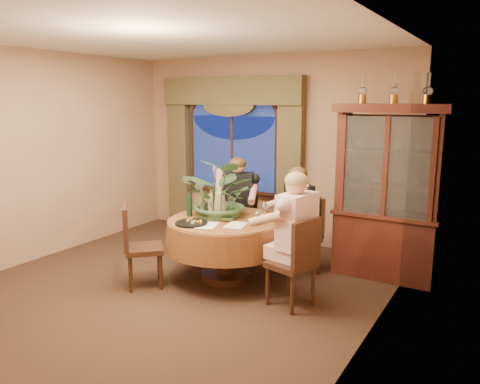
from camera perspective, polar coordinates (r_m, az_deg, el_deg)
The scene contains 35 objects.
floor at distance 5.51m, azimuth -8.99°, elevation -11.92°, with size 5.00×5.00×0.00m, color black.
wall_back at distance 7.21m, azimuth 3.45°, elevation 5.21°, with size 4.50×4.50×0.00m, color #9D7154.
wall_right at distance 4.08m, azimuth 15.53°, elevation 0.12°, with size 5.00×5.00×0.00m, color #9D7154.
ceiling at distance 5.11m, azimuth -10.00°, elevation 18.31°, with size 5.00×5.00×0.00m, color white.
window at distance 7.45m, azimuth -0.92°, elevation 4.66°, with size 1.62×0.10×1.32m, color navy, non-canonical shape.
arched_transom at distance 7.40m, azimuth -0.94°, elevation 10.67°, with size 1.60×0.06×0.44m, color navy, non-canonical shape.
drapery_left at distance 8.01m, azimuth -7.42°, elevation 4.17°, with size 0.38×0.14×2.32m, color #473F26.
drapery_right at distance 6.94m, azimuth 6.14°, elevation 3.10°, with size 0.38×0.14×2.32m, color #473F26.
swag_valance at distance 7.33m, azimuth -1.28°, elevation 12.22°, with size 2.45×0.16×0.42m, color #473F26, non-canonical shape.
dining_table at distance 5.70m, azimuth -1.74°, elevation -6.96°, with size 1.47×1.47×0.75m, color maroon.
china_cabinet at distance 5.87m, azimuth 17.55°, elevation -0.12°, with size 1.31×0.52×2.11m, color #3D1611.
oil_lamp_left at distance 5.86m, azimuth 14.73°, elevation 12.06°, with size 0.11×0.11×0.34m, color #A5722D, non-canonical shape.
oil_lamp_center at distance 5.77m, azimuth 18.29°, elevation 11.88°, with size 0.11×0.11×0.34m, color #A5722D, non-canonical shape.
oil_lamp_right at distance 5.70m, azimuth 21.94°, elevation 11.65°, with size 0.11×0.11×0.34m, color #A5722D, non-canonical shape.
chair_right at distance 4.99m, azimuth 6.20°, elevation -8.46°, with size 0.42×0.42×0.96m, color black.
chair_back_right at distance 5.96m, azimuth 7.41°, elevation -5.19°, with size 0.42×0.42×0.96m, color black.
chair_back at distance 6.62m, azimuth 0.09°, elevation -3.41°, with size 0.42×0.42×0.96m, color black.
chair_front_left at distance 5.57m, azimuth -11.59°, elevation -6.50°, with size 0.42×0.42×0.96m, color black.
person_pink at distance 4.99m, azimuth 6.91°, elevation -5.64°, with size 0.51×0.47×1.43m, color beige, non-canonical shape.
person_back at distance 6.55m, azimuth -0.27°, elevation -1.69°, with size 0.49×0.45×1.38m, color black, non-canonical shape.
person_scarf at distance 5.90m, azimuth 7.12°, elevation -3.38°, with size 0.48×0.44×1.35m, color black, non-canonical shape.
stoneware_vase at distance 5.71m, azimuth -2.46°, elevation -1.49°, with size 0.16×0.16×0.30m, color tan, non-canonical shape.
centerpiece_plant at distance 5.64m, azimuth -2.10°, elevation 3.14°, with size 0.95×1.05×0.82m, color #375B36.
olive_bowl at distance 5.50m, azimuth -1.57°, elevation -3.33°, with size 0.15×0.15×0.05m, color #4A5B31.
cheese_platter at distance 5.39m, azimuth -5.94°, elevation -3.80°, with size 0.37×0.37×0.02m, color black.
wine_bottle_0 at distance 5.73m, azimuth -6.21°, elevation -1.33°, with size 0.07×0.07×0.33m, color black.
wine_bottle_1 at distance 5.93m, azimuth -3.20°, elevation -0.86°, with size 0.07×0.07×0.33m, color black.
wine_bottle_2 at distance 5.76m, azimuth -3.59°, elevation -1.22°, with size 0.07×0.07×0.33m, color tan.
wine_bottle_3 at distance 5.84m, azimuth -4.68°, elevation -1.07°, with size 0.07×0.07×0.33m, color tan.
tasting_paper_0 at distance 5.31m, azimuth -0.51°, elevation -4.06°, with size 0.21×0.30×0.00m, color white.
tasting_paper_1 at distance 5.62m, azimuth 2.74°, elevation -3.20°, with size 0.21×0.30×0.00m, color white.
tasting_paper_2 at distance 5.32m, azimuth -4.03°, elevation -4.08°, with size 0.21×0.30×0.00m, color white.
wine_glass_person_pink at distance 5.26m, azimuth 2.14°, elevation -3.25°, with size 0.07×0.07×0.18m, color silver, non-canonical shape.
wine_glass_person_back at distance 6.04m, azimuth -0.97°, elevation -1.33°, with size 0.07×0.07×0.18m, color silver, non-canonical shape.
wine_glass_person_scarf at distance 5.71m, azimuth 3.01°, elevation -2.10°, with size 0.07×0.07×0.18m, color silver, non-canonical shape.
Camera 1 is at (3.28, -3.87, 2.16)m, focal length 35.00 mm.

